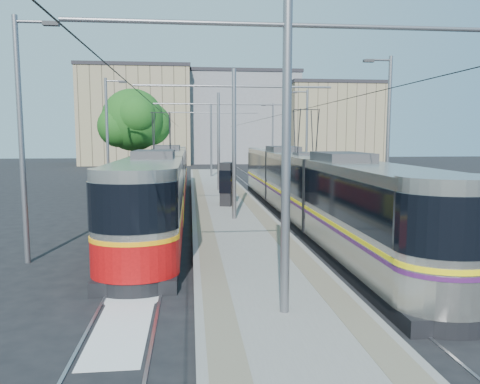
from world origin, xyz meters
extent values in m
plane|color=black|center=(0.00, 0.00, 0.00)|extent=(160.00, 160.00, 0.00)
cube|color=gray|center=(0.00, 17.00, 0.15)|extent=(4.00, 50.00, 0.30)
cube|color=gray|center=(-1.45, 17.00, 0.30)|extent=(0.70, 50.00, 0.01)
cube|color=gray|center=(1.45, 17.00, 0.30)|extent=(0.70, 50.00, 0.01)
cube|color=gray|center=(-4.32, 17.00, 0.01)|extent=(0.07, 70.00, 0.03)
cube|color=gray|center=(-2.88, 17.00, 0.01)|extent=(0.07, 70.00, 0.03)
cube|color=gray|center=(2.88, 17.00, 0.01)|extent=(0.07, 70.00, 0.03)
cube|color=gray|center=(4.32, 17.00, 0.01)|extent=(0.07, 70.00, 0.03)
cube|color=silver|center=(-3.60, -3.00, 0.01)|extent=(1.20, 5.00, 0.01)
cube|color=black|center=(-3.60, 12.40, 0.20)|extent=(2.30, 28.45, 0.40)
cube|color=#B4ADA5|center=(-3.60, 12.40, 1.85)|extent=(2.40, 26.85, 2.90)
cube|color=black|center=(-3.60, 12.40, 2.35)|extent=(2.43, 26.85, 1.30)
cube|color=orange|center=(-3.60, 12.40, 1.45)|extent=(2.43, 26.85, 0.12)
cube|color=#AF0A0B|center=(-3.60, 12.40, 0.95)|extent=(2.42, 26.85, 1.10)
cube|color=#2D2D30|center=(-3.60, 12.40, 3.45)|extent=(1.68, 3.00, 0.30)
cube|color=black|center=(3.60, 8.73, 0.20)|extent=(2.30, 27.60, 0.40)
cube|color=#A9A59B|center=(3.60, 8.73, 1.85)|extent=(2.40, 26.00, 2.90)
cube|color=black|center=(3.60, 8.73, 2.35)|extent=(2.43, 26.00, 1.30)
cube|color=yellow|center=(3.60, 8.73, 1.45)|extent=(2.43, 26.00, 0.12)
cube|color=#46164F|center=(3.60, 8.73, 1.30)|extent=(2.43, 26.00, 0.10)
cube|color=#2D2D30|center=(3.60, 8.73, 3.45)|extent=(1.68, 3.00, 0.30)
cylinder|color=slate|center=(0.00, -4.00, 3.80)|extent=(0.20, 0.20, 7.00)
cylinder|color=slate|center=(0.00, -4.00, 6.50)|extent=(9.20, 0.10, 0.10)
cylinder|color=slate|center=(0.00, 8.00, 3.80)|extent=(0.20, 0.20, 7.00)
cylinder|color=slate|center=(0.00, 8.00, 6.50)|extent=(9.20, 0.10, 0.10)
cylinder|color=slate|center=(0.00, 20.00, 3.80)|extent=(0.20, 0.20, 7.00)
cylinder|color=slate|center=(0.00, 20.00, 6.50)|extent=(9.20, 0.10, 0.10)
cylinder|color=slate|center=(0.00, 32.00, 3.80)|extent=(0.20, 0.20, 7.00)
cylinder|color=slate|center=(0.00, 32.00, 6.50)|extent=(9.20, 0.10, 0.10)
cylinder|color=black|center=(-3.60, 17.00, 5.55)|extent=(0.02, 70.00, 0.02)
cylinder|color=black|center=(3.60, 17.00, 5.55)|extent=(0.02, 70.00, 0.02)
cylinder|color=slate|center=(-7.50, 2.00, 4.00)|extent=(0.18, 0.18, 8.00)
cube|color=#2D2D30|center=(-6.40, 2.00, 7.75)|extent=(0.50, 0.22, 0.12)
cylinder|color=slate|center=(-7.50, 18.00, 4.00)|extent=(0.18, 0.18, 8.00)
cube|color=#2D2D30|center=(-6.40, 18.00, 7.75)|extent=(0.50, 0.22, 0.12)
cylinder|color=slate|center=(-7.50, 34.00, 4.00)|extent=(0.18, 0.18, 8.00)
cube|color=#2D2D30|center=(-6.40, 34.00, 7.75)|extent=(0.50, 0.22, 0.12)
cylinder|color=slate|center=(7.50, 8.00, 4.00)|extent=(0.18, 0.18, 8.00)
cube|color=#2D2D30|center=(6.40, 8.00, 7.75)|extent=(0.50, 0.22, 0.12)
cylinder|color=slate|center=(7.50, 24.00, 4.00)|extent=(0.18, 0.18, 8.00)
cube|color=#2D2D30|center=(6.40, 24.00, 7.75)|extent=(0.50, 0.22, 0.12)
cylinder|color=slate|center=(7.50, 40.00, 4.00)|extent=(0.18, 0.18, 8.00)
cube|color=#2D2D30|center=(6.40, 40.00, 7.75)|extent=(0.50, 0.22, 0.12)
cube|color=black|center=(0.04, 12.39, 1.52)|extent=(0.98, 1.22, 2.44)
cube|color=black|center=(0.04, 12.39, 1.68)|extent=(1.04, 1.28, 1.27)
cylinder|color=#382314|center=(-6.63, 24.98, 1.67)|extent=(0.46, 0.46, 3.33)
sphere|color=#1A4D16|center=(-6.63, 24.98, 5.52)|extent=(5.00, 5.00, 5.00)
sphere|color=#1A4D16|center=(-5.38, 25.81, 5.21)|extent=(3.54, 3.54, 3.54)
cube|color=gray|center=(-10.00, 60.00, 7.04)|extent=(16.00, 12.00, 14.08)
cube|color=#262328|center=(-10.00, 60.00, 14.33)|extent=(16.32, 12.24, 0.50)
cube|color=gray|center=(6.00, 64.00, 6.95)|extent=(18.00, 14.00, 13.89)
cube|color=#262328|center=(6.00, 64.00, 14.14)|extent=(18.36, 14.28, 0.50)
cube|color=gray|center=(20.00, 58.00, 5.96)|extent=(14.00, 10.00, 11.92)
cube|color=#262328|center=(20.00, 58.00, 12.17)|extent=(14.28, 10.20, 0.50)
camera|label=1|loc=(-2.05, -13.90, 4.19)|focal=35.00mm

